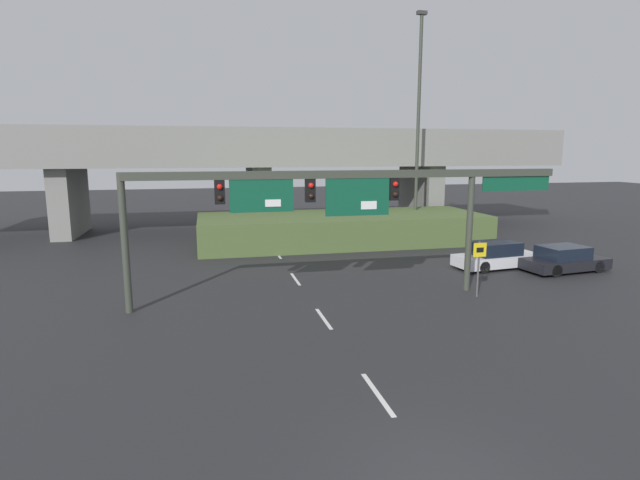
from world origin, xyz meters
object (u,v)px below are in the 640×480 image
(parked_sedan_mid_right, at_px, (564,260))
(signal_gantry, at_px, (342,194))
(speed_limit_sign, at_px, (479,261))
(highway_light_pole_near, at_px, (418,122))
(parked_sedan_near_right, at_px, (496,256))

(parked_sedan_mid_right, bearing_deg, signal_gantry, -176.69)
(speed_limit_sign, relative_size, highway_light_pole_near, 0.15)
(parked_sedan_mid_right, bearing_deg, highway_light_pole_near, 97.41)
(parked_sedan_near_right, distance_m, parked_sedan_mid_right, 3.37)
(speed_limit_sign, height_order, parked_sedan_near_right, speed_limit_sign)
(signal_gantry, height_order, highway_light_pole_near, highway_light_pole_near)
(parked_sedan_near_right, height_order, parked_sedan_mid_right, parked_sedan_near_right)
(speed_limit_sign, bearing_deg, signal_gantry, 169.35)
(speed_limit_sign, bearing_deg, parked_sedan_near_right, 50.71)
(signal_gantry, height_order, parked_sedan_near_right, signal_gantry)
(speed_limit_sign, bearing_deg, highway_light_pole_near, 76.07)
(highway_light_pole_near, relative_size, parked_sedan_near_right, 3.25)
(speed_limit_sign, relative_size, parked_sedan_near_right, 0.50)
(signal_gantry, height_order, speed_limit_sign, signal_gantry)
(speed_limit_sign, height_order, highway_light_pole_near, highway_light_pole_near)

